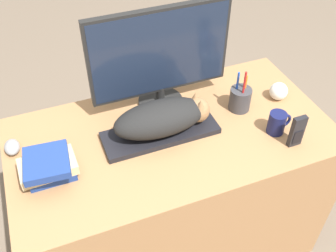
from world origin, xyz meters
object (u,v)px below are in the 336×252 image
Objects in this scene: computer_mouse at (12,147)px; baseball at (279,91)px; monitor at (160,56)px; pen_cup at (240,99)px; book_stack at (48,167)px; keyboard at (160,133)px; coffee_mug at (277,123)px; cat at (165,117)px; phone at (297,132)px.

computer_mouse is 1.14m from baseball.
monitor is 0.39m from pen_cup.
book_stack is at bearing -57.36° from computer_mouse.
keyboard is at bearing -111.00° from monitor.
coffee_mug reaches higher than baseball.
monitor is at bearing 74.19° from cat.
pen_cup is 2.56× the size of baseball.
computer_mouse is (-0.64, -0.07, -0.22)m from monitor.
keyboard is at bearing 152.82° from phone.
pen_cup reaches higher than coffee_mug.
book_stack is (-0.92, 0.18, -0.02)m from phone.
cat reaches higher than coffee_mug.
baseball is (1.14, -0.09, 0.02)m from computer_mouse.
cat is 1.95× the size of pen_cup.
cat is 4.73× the size of computer_mouse.
coffee_mug is 0.51× the size of book_stack.
keyboard is 0.53m from phone.
computer_mouse is (-0.56, 0.12, 0.01)m from keyboard.
monitor is 2.93× the size of book_stack.
monitor is 0.68m from computer_mouse.
computer_mouse is 1.05m from coffee_mug.
computer_mouse is at bearing 174.44° from pen_cup.
phone is (0.09, -0.28, 0.02)m from pen_cup.
phone is (0.03, -0.09, 0.02)m from coffee_mug.
pen_cup is 0.20m from baseball.
cat reaches higher than computer_mouse.
computer_mouse is 0.22m from book_stack.
book_stack is at bearing -173.75° from pen_cup.
monitor is (0.05, 0.19, 0.15)m from cat.
pen_cup is (0.30, -0.16, -0.19)m from monitor.
keyboard is 1.17× the size of cat.
book_stack is at bearing -172.71° from keyboard.
phone is (-0.10, -0.27, 0.03)m from baseball.
phone reaches higher than computer_mouse.
coffee_mug is (0.37, -0.34, -0.20)m from monitor.
pen_cup is (0.36, 0.03, -0.04)m from cat.
coffee_mug is at bearing 105.70° from phone.
keyboard is 2.31× the size of book_stack.
cat reaches higher than book_stack.
keyboard is at bearing 161.18° from coffee_mug.
book_stack reaches higher than computer_mouse.
coffee_mug is at bearing -6.05° from book_stack.
pen_cup is (0.38, 0.03, 0.04)m from keyboard.
pen_cup is at bearing 6.25° from book_stack.
book_stack is at bearing 168.63° from phone.
monitor reaches higher than coffee_mug.
keyboard is 0.58m from computer_mouse.
computer_mouse is at bearing 167.92° from cat.
coffee_mug is (0.45, -0.15, 0.04)m from keyboard.
monitor is at bearing 25.58° from book_stack.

